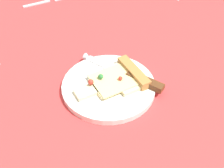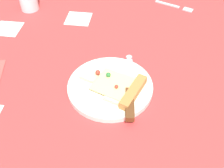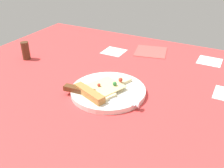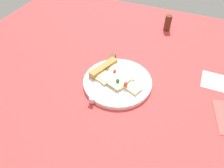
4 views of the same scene
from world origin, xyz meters
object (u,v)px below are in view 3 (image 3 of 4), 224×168
Objects in this scene: pizza_slice at (101,89)px; knife at (93,94)px; pepper_shaker at (26,51)px; napkin at (150,51)px; plate at (107,91)px.

knife is at bearing -87.39° from pizza_slice.
pepper_shaker is 0.55× the size of napkin.
knife is (1.91, 5.48, 1.39)cm from plate.
knife is at bearing 161.15° from pepper_shaker.
napkin is at bearing 172.01° from knife.
knife is at bearing 87.52° from napkin.
pepper_shaker is (40.58, -10.41, 1.21)cm from pizza_slice.
pepper_shaker is at bearing -10.95° from plate.
napkin is at bearing 109.70° from pizza_slice.
knife is 41.82cm from pepper_shaker.
pepper_shaker is at bearing 36.36° from napkin.
pepper_shaker reaches higher than pizza_slice.
pizza_slice is 41.91cm from pepper_shaker.
pepper_shaker is (41.46, -8.02, 2.79)cm from plate.
plate is at bearing 90.00° from napkin.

